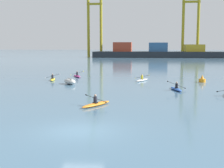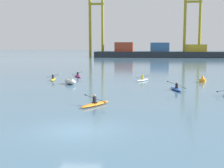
# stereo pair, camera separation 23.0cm
# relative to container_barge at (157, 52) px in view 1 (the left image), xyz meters

# --- Properties ---
(ground_plane) EXTENTS (800.00, 800.00, 0.00)m
(ground_plane) POSITION_rel_container_barge_xyz_m (-8.78, -114.67, -2.16)
(ground_plane) COLOR #476B84
(container_barge) EXTENTS (55.00, 10.79, 6.47)m
(container_barge) POSITION_rel_container_barge_xyz_m (0.00, 0.00, 0.00)
(container_barge) COLOR #1E2328
(container_barge) RESTS_ON ground
(gantry_crane_west) EXTENTS (6.99, 18.45, 39.44)m
(gantry_crane_west) POSITION_rel_container_barge_xyz_m (-27.91, 5.75, 16.71)
(gantry_crane_west) COLOR olive
(gantry_crane_west) RESTS_ON ground
(gantry_crane_west_mid) EXTENTS (7.73, 16.95, 37.88)m
(gantry_crane_west_mid) POSITION_rel_container_barge_xyz_m (14.83, 7.11, 16.67)
(gantry_crane_west_mid) COLOR olive
(gantry_crane_west_mid) RESTS_ON ground
(capsized_dinghy) EXTENTS (2.42, 2.75, 0.76)m
(capsized_dinghy) POSITION_rel_container_barge_xyz_m (-14.58, -93.89, -1.81)
(capsized_dinghy) COLOR beige
(capsized_dinghy) RESTS_ON ground
(channel_buoy) EXTENTS (0.90, 0.90, 1.00)m
(channel_buoy) POSITION_rel_container_barge_xyz_m (2.52, -89.91, -1.80)
(channel_buoy) COLOR orange
(channel_buoy) RESTS_ON ground
(kayak_blue) EXTENTS (2.12, 3.45, 1.08)m
(kayak_blue) POSITION_rel_container_barge_xyz_m (-1.69, -97.86, -1.99)
(kayak_blue) COLOR #2856B2
(kayak_blue) RESTS_ON ground
(kayak_yellow) EXTENTS (2.19, 3.45, 0.96)m
(kayak_yellow) POSITION_rel_container_barge_xyz_m (-18.11, -89.75, -1.99)
(kayak_yellow) COLOR yellow
(kayak_yellow) RESTS_ON ground
(kayak_white) EXTENTS (2.05, 3.34, 0.95)m
(kayak_white) POSITION_rel_container_barge_xyz_m (-5.46, -89.32, -1.99)
(kayak_white) COLOR silver
(kayak_white) RESTS_ON ground
(kayak_magenta) EXTENTS (2.07, 3.31, 0.95)m
(kayak_magenta) POSITION_rel_container_barge_xyz_m (-15.67, -84.89, -1.99)
(kayak_magenta) COLOR #C13384
(kayak_magenta) RESTS_ON ground
(kayak_orange) EXTENTS (2.23, 3.24, 0.95)m
(kayak_orange) POSITION_rel_container_barge_xyz_m (-9.03, -107.38, -1.99)
(kayak_orange) COLOR orange
(kayak_orange) RESTS_ON ground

